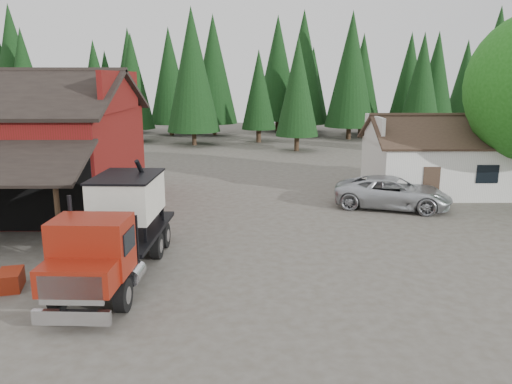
{
  "coord_description": "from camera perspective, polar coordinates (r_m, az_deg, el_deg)",
  "views": [
    {
      "loc": [
        1.79,
        -16.27,
        6.67
      ],
      "look_at": [
        1.98,
        4.91,
        1.8
      ],
      "focal_mm": 35.0,
      "sensor_mm": 36.0,
      "label": 1
    }
  ],
  "objects": [
    {
      "name": "equip_box",
      "position": [
        18.14,
        -26.25,
        -9.01
      ],
      "size": [
        0.95,
        1.24,
        0.6
      ],
      "primitive_type": "cube",
      "rotation": [
        0.0,
        0.0,
        0.25
      ],
      "color": "maroon",
      "rests_on": "ground"
    },
    {
      "name": "silver_car",
      "position": [
        26.92,
        15.35,
        -0.07
      ],
      "size": [
        6.45,
        4.38,
        1.64
      ],
      "primitive_type": "imported",
      "rotation": [
        0.0,
        0.0,
        1.26
      ],
      "color": "#B8BCC0",
      "rests_on": "ground"
    },
    {
      "name": "red_barn",
      "position": [
        29.4,
        -26.35,
        3.82
      ],
      "size": [
        12.8,
        13.63,
        7.18
      ],
      "color": "maroon",
      "rests_on": "ground"
    },
    {
      "name": "feed_truck",
      "position": [
        17.59,
        -15.62,
        -3.78
      ],
      "size": [
        2.57,
        8.38,
        3.75
      ],
      "rotation": [
        0.0,
        0.0,
        -0.04
      ],
      "color": "black",
      "rests_on": "ground"
    },
    {
      "name": "farmhouse",
      "position": [
        31.74,
        20.21,
        3.08
      ],
      "size": [
        8.6,
        6.42,
        4.65
      ],
      "color": "silver",
      "rests_on": "ground"
    },
    {
      "name": "near_pine_c",
      "position": [
        46.86,
        25.64,
        11.98
      ],
      "size": [
        4.84,
        4.84,
        12.4
      ],
      "color": "#382619",
      "rests_on": "ground"
    },
    {
      "name": "near_pine_b",
      "position": [
        46.47,
        4.79,
        11.94
      ],
      "size": [
        3.96,
        3.96,
        10.4
      ],
      "color": "#382619",
      "rests_on": "ground"
    },
    {
      "name": "ground",
      "position": [
        17.68,
        -6.36,
        -9.3
      ],
      "size": [
        120.0,
        120.0,
        0.0
      ],
      "primitive_type": "plane",
      "color": "#4D483C",
      "rests_on": "ground"
    },
    {
      "name": "conifer_backdrop",
      "position": [
        58.68,
        -2.27,
        6.41
      ],
      "size": [
        76.0,
        16.0,
        16.0
      ],
      "primitive_type": null,
      "color": "black",
      "rests_on": "ground"
    },
    {
      "name": "near_pine_d",
      "position": [
        50.61,
        -7.29,
        13.66
      ],
      "size": [
        5.28,
        5.28,
        13.4
      ],
      "color": "#382619",
      "rests_on": "ground"
    }
  ]
}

